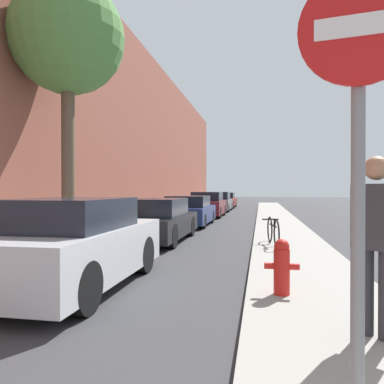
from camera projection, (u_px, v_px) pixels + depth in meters
ground_plane at (209, 228)px, 15.21m from camera, size 120.00×120.00×0.00m
sidewalk_left at (141, 225)px, 15.74m from camera, size 2.00×52.00×0.12m
sidewalk_right at (281, 228)px, 14.68m from camera, size 2.00×52.00×0.12m
building_facade_left at (111, 121)px, 15.95m from camera, size 0.70×52.00×9.05m
parked_car_silver at (75, 245)px, 5.96m from camera, size 1.73×3.90×1.45m
parked_car_black at (158, 221)px, 11.31m from camera, size 1.73×4.32×1.31m
parked_car_navy at (189, 211)px, 16.22m from camera, size 1.83×4.11×1.30m
parked_car_maroon at (208, 205)px, 21.26m from camera, size 1.78×4.05×1.43m
parked_car_grey at (219, 202)px, 26.54m from camera, size 1.72×4.29×1.39m
parked_car_red at (225, 200)px, 31.61m from camera, size 1.75×4.53×1.30m
street_tree_near at (68, 40)px, 9.40m from camera, size 2.87×2.87×6.77m
fire_hydrant at (282, 266)px, 5.18m from camera, size 0.48×0.22×0.78m
traffic_sign_post at (359, 109)px, 1.88m from camera, size 0.71×0.15×2.84m
pedestrian at (376, 233)px, 3.68m from camera, size 0.47×0.44×1.81m
bicycle at (273, 231)px, 9.77m from camera, size 0.44×1.73×0.71m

